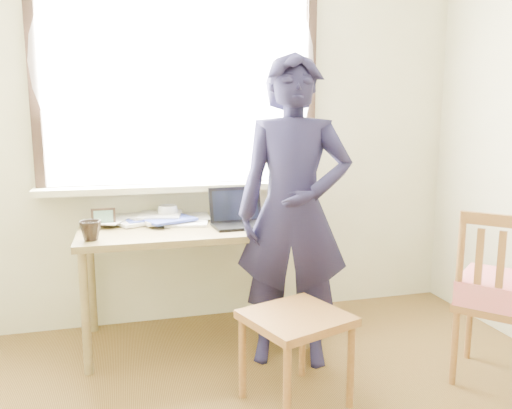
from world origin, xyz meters
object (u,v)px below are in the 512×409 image
object	(u,v)px
laptop	(239,217)
mug_dark	(91,231)
desk	(194,239)
work_chair	(296,328)
side_chair	(503,294)
person	(294,213)
mug_white	(168,213)

from	to	relation	value
laptop	mug_dark	xyz separation A→B (m)	(-0.85, -0.17, -0.00)
desk	work_chair	size ratio (longest dim) A/B	2.43
mug_dark	side_chair	distance (m)	2.19
side_chair	mug_dark	bearing A→B (deg)	160.68
mug_dark	work_chair	world-z (taller)	mug_dark
mug_dark	work_chair	distance (m)	1.21
laptop	side_chair	world-z (taller)	laptop
desk	person	bearing A→B (deg)	-38.37
desk	mug_white	distance (m)	0.29
desk	mug_dark	xyz separation A→B (m)	(-0.58, -0.21, 0.13)
mug_dark	person	bearing A→B (deg)	-10.01
person	desk	bearing A→B (deg)	161.62
mug_dark	desk	bearing A→B (deg)	19.38
work_chair	side_chair	xyz separation A→B (m)	(1.09, -0.09, 0.10)
mug_white	side_chair	xyz separation A→B (m)	(1.60, -1.14, -0.29)
laptop	mug_white	distance (m)	0.48
desk	side_chair	bearing A→B (deg)	-32.24
work_chair	desk	bearing A→B (deg)	113.85
desk	work_chair	world-z (taller)	desk
laptop	mug_dark	size ratio (longest dim) A/B	3.01
desk	side_chair	distance (m)	1.74
desk	mug_white	size ratio (longest dim) A/B	10.68
side_chair	mug_white	bearing A→B (deg)	144.38
desk	side_chair	xyz separation A→B (m)	(1.46, -0.92, -0.17)
desk	mug_white	world-z (taller)	mug_white
laptop	side_chair	distance (m)	1.51
mug_dark	mug_white	bearing A→B (deg)	43.58
mug_white	work_chair	distance (m)	1.23
mug_white	person	distance (m)	0.89
desk	mug_dark	world-z (taller)	mug_dark
desk	laptop	size ratio (longest dim) A/B	3.89
desk	mug_white	bearing A→B (deg)	121.30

